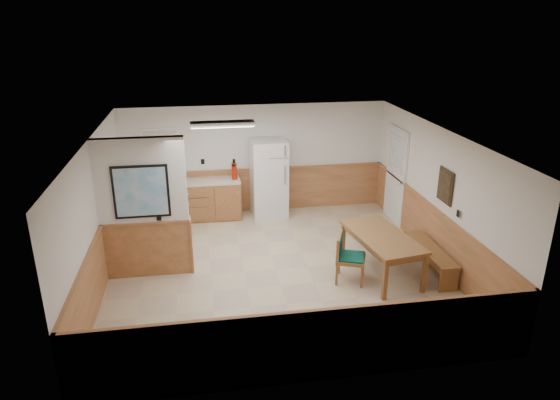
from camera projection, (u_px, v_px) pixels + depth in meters
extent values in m
plane|color=tan|center=(276.00, 269.00, 9.10)|extent=(6.00, 6.00, 0.00)
cube|color=white|center=(275.00, 135.00, 8.23)|extent=(6.00, 6.00, 0.02)
cube|color=white|center=(255.00, 159.00, 11.44)|extent=(6.00, 0.02, 2.50)
cube|color=white|center=(437.00, 196.00, 9.12)|extent=(0.02, 6.00, 2.50)
cube|color=white|center=(96.00, 216.00, 8.21)|extent=(0.02, 6.00, 2.50)
cube|color=#C57A4F|center=(256.00, 190.00, 11.68)|extent=(6.00, 0.04, 1.00)
cube|color=#C57A4F|center=(432.00, 234.00, 9.38)|extent=(0.04, 6.00, 1.00)
cube|color=#C57A4F|center=(103.00, 257.00, 8.48)|extent=(0.04, 6.00, 1.00)
cube|color=white|center=(141.00, 181.00, 8.33)|extent=(1.50, 0.15, 1.50)
cube|color=#C57A4F|center=(148.00, 249.00, 8.77)|extent=(1.50, 0.17, 1.00)
cube|color=black|center=(141.00, 192.00, 8.30)|extent=(0.92, 0.03, 0.92)
cube|color=silver|center=(141.00, 192.00, 8.28)|extent=(0.84, 0.01, 0.84)
cube|color=#A66A3B|center=(209.00, 200.00, 11.26)|extent=(1.40, 0.60, 0.86)
cube|color=#A66A3B|center=(143.00, 204.00, 11.04)|extent=(0.06, 0.60, 0.86)
cube|color=#A66A3B|center=(177.00, 202.00, 11.15)|extent=(0.06, 0.60, 0.86)
cube|color=beige|center=(190.00, 182.00, 11.04)|extent=(2.20, 0.60, 0.04)
cube|color=beige|center=(190.00, 175.00, 11.30)|extent=(2.20, 0.02, 0.10)
cube|color=white|center=(396.00, 177.00, 10.95)|extent=(0.05, 1.02, 2.15)
cube|color=white|center=(395.00, 177.00, 10.95)|extent=(0.04, 0.90, 2.05)
cube|color=silver|center=(396.00, 153.00, 10.76)|extent=(0.02, 0.76, 0.80)
cube|color=white|center=(161.00, 150.00, 10.99)|extent=(0.80, 0.03, 1.00)
cube|color=silver|center=(161.00, 151.00, 10.98)|extent=(0.70, 0.01, 0.90)
cube|color=#362615|center=(445.00, 186.00, 8.73)|extent=(0.03, 0.50, 0.60)
cube|color=black|center=(444.00, 186.00, 8.73)|extent=(0.01, 0.42, 0.52)
cube|color=white|center=(222.00, 124.00, 9.32)|extent=(1.20, 0.30, 0.08)
cube|color=white|center=(223.00, 126.00, 9.34)|extent=(1.15, 0.25, 0.01)
cube|color=white|center=(269.00, 178.00, 11.26)|extent=(0.82, 0.74, 1.78)
cube|color=silver|center=(285.00, 151.00, 10.72)|extent=(0.03, 0.02, 0.23)
cube|color=silver|center=(285.00, 175.00, 10.91)|extent=(0.03, 0.02, 0.42)
cube|color=olive|center=(382.00, 237.00, 8.71)|extent=(1.11, 1.82, 0.05)
cube|color=olive|center=(382.00, 241.00, 8.74)|extent=(1.00, 1.71, 0.10)
cube|color=olive|center=(385.00, 280.00, 8.03)|extent=(0.08, 0.08, 0.70)
cube|color=olive|center=(343.00, 241.00, 9.44)|extent=(0.08, 0.08, 0.70)
cube|color=olive|center=(424.00, 273.00, 8.25)|extent=(0.08, 0.08, 0.70)
cube|color=olive|center=(377.00, 235.00, 9.66)|extent=(0.08, 0.08, 0.70)
cube|color=olive|center=(431.00, 249.00, 8.93)|extent=(0.35, 1.57, 0.05)
cube|color=olive|center=(449.00, 281.00, 8.33)|extent=(0.32, 0.06, 0.40)
cube|color=olive|center=(413.00, 243.00, 9.69)|extent=(0.32, 0.06, 0.40)
cube|color=olive|center=(351.00, 259.00, 8.59)|extent=(0.63, 0.63, 0.06)
cube|color=#115545|center=(351.00, 256.00, 8.57)|extent=(0.58, 0.58, 0.03)
cube|color=olive|center=(339.00, 246.00, 8.55)|extent=(0.22, 0.47, 0.40)
cube|color=#115545|center=(327.00, 244.00, 8.59)|extent=(0.17, 0.40, 0.34)
cube|color=olive|center=(337.00, 275.00, 8.52)|extent=(0.05, 0.05, 0.39)
cube|color=olive|center=(339.00, 263.00, 8.91)|extent=(0.05, 0.05, 0.39)
cube|color=olive|center=(362.00, 277.00, 8.43)|extent=(0.05, 0.05, 0.39)
cube|color=olive|center=(363.00, 266.00, 8.82)|extent=(0.05, 0.05, 0.39)
cylinder|color=#B41D09|center=(234.00, 171.00, 11.09)|extent=(0.14, 0.14, 0.38)
cylinder|color=black|center=(234.00, 161.00, 11.01)|extent=(0.06, 0.06, 0.09)
cylinder|color=#188534|center=(160.00, 178.00, 10.87)|extent=(0.09, 0.09, 0.23)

